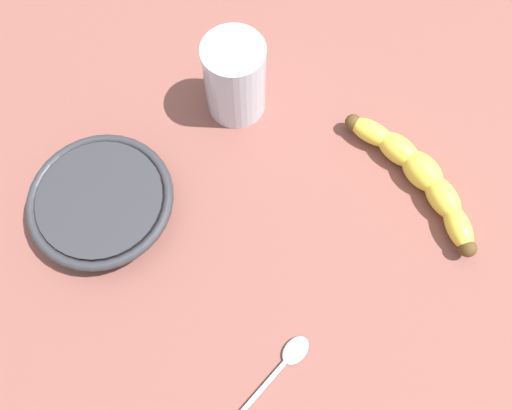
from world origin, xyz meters
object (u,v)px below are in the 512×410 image
ceramic_bowl (103,203)px  teaspoon (291,355)px  banana (418,174)px  smoothie_glass (235,81)px

ceramic_bowl → teaspoon: (-3.44, 28.37, -2.03)cm
banana → smoothie_glass: (7.99, -24.45, 3.43)cm
ceramic_bowl → smoothie_glass: bearing=179.1°
banana → teaspoon: 27.09cm
banana → teaspoon: size_ratio=2.04×
banana → smoothie_glass: bearing=27.7°
ceramic_bowl → teaspoon: ceramic_bowl is taller
banana → ceramic_bowl: ceramic_bowl is taller
banana → ceramic_bowl: (30.24, -24.81, 0.48)cm
banana → smoothie_glass: smoothie_glass is taller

